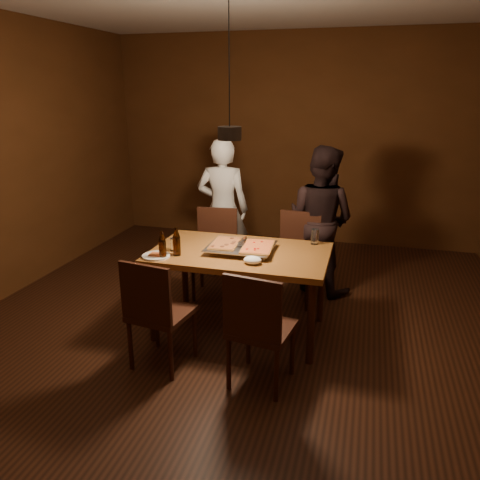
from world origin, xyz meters
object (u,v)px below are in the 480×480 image
(chair_near_left, at_px, (155,305))
(diner_white, at_px, (223,209))
(dining_table, at_px, (240,259))
(beer_bottle_a, at_px, (162,245))
(beer_bottle_b, at_px, (177,241))
(diner_dark, at_px, (320,220))
(chair_far_left, at_px, (216,244))
(pizza_tray, at_px, (241,248))
(plate_slice, at_px, (156,256))
(chair_near_right, at_px, (258,321))
(chair_far_right, at_px, (297,248))
(pendant_lamp, at_px, (230,132))

(chair_near_left, xyz_separation_m, diner_white, (-0.08, 1.96, 0.25))
(dining_table, relative_size, beer_bottle_a, 6.53)
(beer_bottle_b, distance_m, diner_dark, 1.71)
(beer_bottle_a, bearing_deg, diner_white, 89.07)
(chair_far_left, xyz_separation_m, chair_near_left, (0.02, -1.50, 0.00))
(beer_bottle_b, bearing_deg, chair_near_left, -87.03)
(chair_far_left, xyz_separation_m, diner_white, (-0.07, 0.47, 0.25))
(pizza_tray, distance_m, diner_white, 1.32)
(dining_table, distance_m, beer_bottle_b, 0.57)
(plate_slice, relative_size, diner_dark, 0.15)
(plate_slice, bearing_deg, beer_bottle_a, -13.87)
(chair_near_right, bearing_deg, pizza_tray, 121.63)
(chair_far_left, xyz_separation_m, beer_bottle_b, (-0.01, -0.98, 0.33))
(beer_bottle_a, xyz_separation_m, diner_white, (0.03, 1.55, -0.08))
(chair_near_right, xyz_separation_m, pizza_tray, (-0.34, 0.79, 0.24))
(diner_white, bearing_deg, diner_dark, 169.79)
(chair_far_right, xyz_separation_m, chair_near_left, (-0.82, -1.57, 0.00))
(beer_bottle_a, bearing_deg, chair_near_left, -75.16)
(chair_near_left, height_order, chair_near_right, same)
(chair_near_right, xyz_separation_m, beer_bottle_a, (-0.90, 0.45, 0.33))
(pizza_tray, xyz_separation_m, plate_slice, (-0.64, -0.33, -0.01))
(chair_near_right, relative_size, diner_dark, 0.32)
(chair_near_right, relative_size, plate_slice, 2.10)
(plate_slice, height_order, diner_dark, diner_dark)
(dining_table, height_order, chair_far_left, chair_far_left)
(plate_slice, bearing_deg, chair_near_right, -25.68)
(diner_white, bearing_deg, plate_slice, 81.07)
(chair_far_left, distance_m, chair_far_right, 0.84)
(beer_bottle_a, bearing_deg, pendant_lamp, 16.18)
(plate_slice, bearing_deg, pendant_lamp, 12.82)
(chair_far_left, height_order, beer_bottle_b, beer_bottle_b)
(dining_table, bearing_deg, chair_near_right, -66.41)
(chair_far_left, bearing_deg, chair_near_right, 111.22)
(diner_white, bearing_deg, dining_table, 108.48)
(chair_near_right, bearing_deg, diner_dark, 92.09)
(beer_bottle_b, height_order, diner_dark, diner_dark)
(beer_bottle_b, bearing_deg, diner_dark, 52.56)
(pizza_tray, bearing_deg, diner_dark, 69.46)
(chair_near_right, distance_m, plate_slice, 1.10)
(beer_bottle_a, height_order, diner_white, diner_white)
(diner_dark, bearing_deg, chair_near_right, 107.95)
(plate_slice, distance_m, pendant_lamp, 1.17)
(pizza_tray, distance_m, beer_bottle_a, 0.67)
(chair_near_left, xyz_separation_m, pendant_lamp, (0.42, 0.57, 1.22))
(dining_table, bearing_deg, chair_far_left, 122.23)
(chair_near_left, bearing_deg, pendant_lamp, 62.13)
(chair_far_left, height_order, pizza_tray, chair_far_left)
(pizza_tray, xyz_separation_m, diner_white, (-0.54, 1.20, 0.02))
(chair_near_left, xyz_separation_m, beer_bottle_a, (-0.11, 0.42, 0.33))
(chair_far_right, distance_m, chair_near_right, 1.61)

